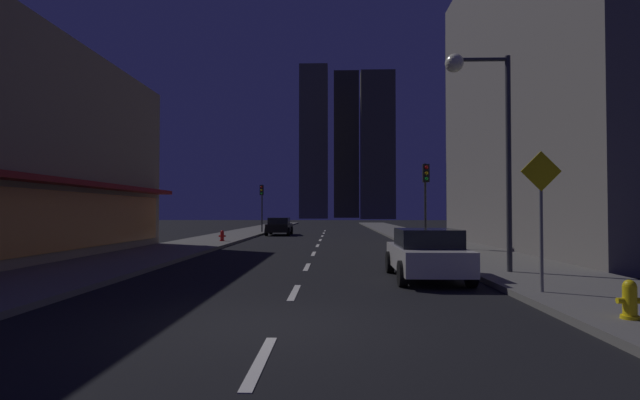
# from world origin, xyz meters

# --- Properties ---
(ground_plane) EXTENTS (78.00, 136.00, 0.10)m
(ground_plane) POSITION_xyz_m (0.00, 32.00, -0.05)
(ground_plane) COLOR black
(sidewalk_right) EXTENTS (4.00, 76.00, 0.15)m
(sidewalk_right) POSITION_xyz_m (7.00, 32.00, 0.07)
(sidewalk_right) COLOR #605E59
(sidewalk_right) RESTS_ON ground
(sidewalk_left) EXTENTS (4.00, 76.00, 0.15)m
(sidewalk_left) POSITION_xyz_m (-7.00, 32.00, 0.07)
(sidewalk_left) COLOR #605E59
(sidewalk_left) RESTS_ON ground
(lane_marking_center) EXTENTS (0.16, 43.80, 0.01)m
(lane_marking_center) POSITION_xyz_m (0.00, 18.80, 0.01)
(lane_marking_center) COLOR silver
(lane_marking_center) RESTS_ON ground
(building_apartment_right) EXTENTS (11.00, 20.00, 16.32)m
(building_apartment_right) POSITION_xyz_m (14.50, 16.00, 8.16)
(building_apartment_right) COLOR slate
(building_apartment_right) RESTS_ON ground
(skyscraper_distant_tall) EXTENTS (7.92, 6.37, 43.19)m
(skyscraper_distant_tall) POSITION_xyz_m (-4.88, 125.34, 21.60)
(skyscraper_distant_tall) COLOR #524E3D
(skyscraper_distant_tall) RESTS_ON ground
(skyscraper_distant_mid) EXTENTS (7.93, 8.48, 46.58)m
(skyscraper_distant_mid) POSITION_xyz_m (4.76, 144.37, 23.29)
(skyscraper_distant_mid) COLOR #2E2C23
(skyscraper_distant_mid) RESTS_ON ground
(skyscraper_distant_short) EXTENTS (8.91, 5.09, 38.79)m
(skyscraper_distant_short) POSITION_xyz_m (12.33, 116.33, 19.40)
(skyscraper_distant_short) COLOR #444033
(skyscraper_distant_short) RESTS_ON ground
(skyscraper_distant_slender) EXTENTS (6.84, 6.54, 51.48)m
(skyscraper_distant_slender) POSITION_xyz_m (35.68, 121.85, 25.74)
(skyscraper_distant_slender) COLOR #524E3D
(skyscraper_distant_slender) RESTS_ON ground
(car_parked_near) EXTENTS (1.98, 4.24, 1.45)m
(car_parked_near) POSITION_xyz_m (3.60, 5.52, 0.74)
(car_parked_near) COLOR silver
(car_parked_near) RESTS_ON ground
(car_parked_far) EXTENTS (1.98, 4.24, 1.45)m
(car_parked_far) POSITION_xyz_m (-3.60, 30.87, 0.74)
(car_parked_far) COLOR black
(car_parked_far) RESTS_ON ground
(fire_hydrant_yellow_near) EXTENTS (0.42, 0.30, 0.65)m
(fire_hydrant_yellow_near) POSITION_xyz_m (5.90, -0.06, 0.45)
(fire_hydrant_yellow_near) COLOR yellow
(fire_hydrant_yellow_near) RESTS_ON sidewalk_right
(fire_hydrant_far_left) EXTENTS (0.42, 0.30, 0.65)m
(fire_hydrant_far_left) POSITION_xyz_m (-5.90, 20.57, 0.45)
(fire_hydrant_far_left) COLOR red
(fire_hydrant_far_left) RESTS_ON sidewalk_left
(traffic_light_near_right) EXTENTS (0.32, 0.48, 4.20)m
(traffic_light_near_right) POSITION_xyz_m (5.50, 15.47, 3.19)
(traffic_light_near_right) COLOR #2D2D2D
(traffic_light_near_right) RESTS_ON sidewalk_right
(traffic_light_far_left) EXTENTS (0.32, 0.48, 4.20)m
(traffic_light_far_left) POSITION_xyz_m (-5.50, 33.70, 3.19)
(traffic_light_far_left) COLOR #2D2D2D
(traffic_light_far_left) RESTS_ON sidewalk_left
(street_lamp_right) EXTENTS (1.96, 0.56, 6.58)m
(street_lamp_right) POSITION_xyz_m (5.38, 6.18, 5.07)
(street_lamp_right) COLOR #38383D
(street_lamp_right) RESTS_ON sidewalk_right
(pedestrian_crossing_sign) EXTENTS (0.91, 0.08, 3.15)m
(pedestrian_crossing_sign) POSITION_xyz_m (5.60, 2.59, 2.02)
(pedestrian_crossing_sign) COLOR slate
(pedestrian_crossing_sign) RESTS_ON sidewalk_right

